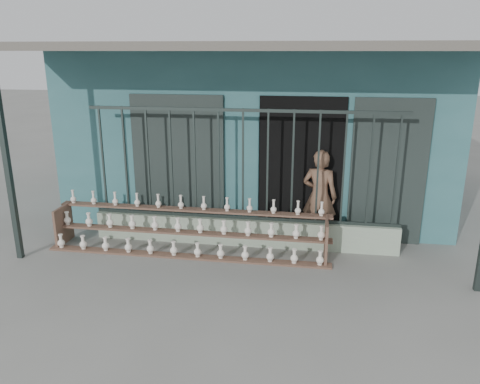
# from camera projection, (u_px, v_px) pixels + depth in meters

# --- Properties ---
(ground) EXTENTS (60.00, 60.00, 0.00)m
(ground) POSITION_uv_depth(u_px,v_px,m) (229.00, 280.00, 6.57)
(ground) COLOR slate
(workshop_building) EXTENTS (7.40, 6.60, 3.21)m
(workshop_building) POSITION_uv_depth(u_px,v_px,m) (263.00, 122.00, 10.09)
(workshop_building) COLOR #32666B
(workshop_building) RESTS_ON ground
(parapet_wall) EXTENTS (5.00, 0.20, 0.45)m
(parapet_wall) POSITION_uv_depth(u_px,v_px,m) (243.00, 232.00, 7.73)
(parapet_wall) COLOR #9CB097
(parapet_wall) RESTS_ON ground
(security_fence) EXTENTS (5.00, 0.04, 1.80)m
(security_fence) POSITION_uv_depth(u_px,v_px,m) (243.00, 166.00, 7.40)
(security_fence) COLOR #283330
(security_fence) RESTS_ON parapet_wall
(shelf_rack) EXTENTS (4.50, 0.68, 0.85)m
(shelf_rack) POSITION_uv_depth(u_px,v_px,m) (189.00, 230.00, 7.42)
(shelf_rack) COLOR brown
(shelf_rack) RESTS_ON ground
(elderly_woman) EXTENTS (0.65, 0.50, 1.57)m
(elderly_woman) POSITION_uv_depth(u_px,v_px,m) (319.00, 197.00, 7.71)
(elderly_woman) COLOR brown
(elderly_woman) RESTS_ON ground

